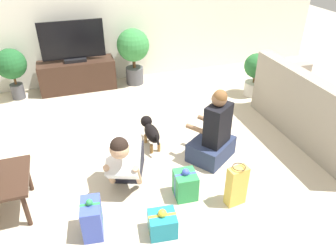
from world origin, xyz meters
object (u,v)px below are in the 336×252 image
object	(u,v)px
gift_box_c	(92,218)
gift_box_b	(162,223)
tv_console	(78,75)
gift_box_a	(185,184)
potted_plant_back_right	(133,50)
person_kneeling	(126,158)
sofa_right	(321,115)
tv	(73,44)
person_sitting	(214,136)
dog	(150,131)
potted_plant_back_left	(11,66)
potted_plant_corner_right	(256,72)
gift_bag_a	(236,186)

from	to	relation	value
gift_box_c	gift_box_b	bearing A→B (deg)	-18.31
gift_box_c	tv_console	bearing A→B (deg)	87.26
tv_console	gift_box_a	xyz separation A→B (m)	(0.81, -3.01, -0.11)
potted_plant_back_right	person_kneeling	distance (m)	2.67
sofa_right	tv	world-z (taller)	tv
potted_plant_back_right	person_sitting	bearing A→B (deg)	-81.10
potted_plant_back_right	gift_box_a	xyz separation A→B (m)	(-0.16, -2.96, -0.47)
dog	gift_box_b	size ratio (longest dim) A/B	2.09
sofa_right	person_sitting	world-z (taller)	person_sitting
sofa_right	potted_plant_back_left	size ratio (longest dim) A/B	2.50
dog	tv_console	bearing A→B (deg)	-72.70
tv_console	potted_plant_corner_right	world-z (taller)	potted_plant_corner_right
sofa_right	potted_plant_corner_right	distance (m)	1.39
gift_box_a	gift_box_b	world-z (taller)	gift_box_a
potted_plant_back_right	person_kneeling	xyz separation A→B (m)	(-0.68, -2.56, -0.29)
dog	potted_plant_corner_right	bearing A→B (deg)	-158.80
dog	gift_bag_a	xyz separation A→B (m)	(0.53, -1.26, 0.01)
sofa_right	tv_console	size ratio (longest dim) A/B	1.66
person_kneeling	person_sitting	bearing A→B (deg)	26.28
dog	gift_box_a	size ratio (longest dim) A/B	1.68
potted_plant_corner_right	gift_bag_a	xyz separation A→B (m)	(-1.47, -2.15, -0.19)
potted_plant_corner_right	gift_box_c	bearing A→B (deg)	-144.08
dog	potted_plant_back_left	bearing A→B (deg)	-51.61
tv	person_kneeling	size ratio (longest dim) A/B	1.28
sofa_right	gift_box_c	bearing A→B (deg)	103.18
sofa_right	person_kneeling	size ratio (longest dim) A/B	2.61
gift_box_a	gift_bag_a	world-z (taller)	gift_bag_a
gift_box_a	gift_box_c	distance (m)	0.98
potted_plant_corner_right	potted_plant_back_left	bearing A→B (deg)	163.91
tv	potted_plant_back_right	bearing A→B (deg)	-2.95
potted_plant_corner_right	gift_bag_a	bearing A→B (deg)	-124.45
gift_box_c	gift_bag_a	size ratio (longest dim) A/B	0.87
tv_console	person_sitting	world-z (taller)	person_sitting
person_kneeling	sofa_right	bearing A→B (deg)	22.99
sofa_right	gift_bag_a	world-z (taller)	sofa_right
gift_bag_a	potted_plant_back_left	bearing A→B (deg)	124.68
potted_plant_corner_right	potted_plant_back_right	bearing A→B (deg)	148.75
potted_plant_corner_right	person_sitting	distance (m)	1.95
gift_box_c	person_kneeling	bearing A→B (deg)	53.13
sofa_right	potted_plant_corner_right	xyz separation A→B (m)	(-0.15, 1.38, 0.09)
potted_plant_back_left	dog	bearing A→B (deg)	-49.04
tv	dog	xyz separation A→B (m)	(0.72, -2.00, -0.59)
sofa_right	tv_console	distance (m)	3.81
tv	potted_plant_back_left	size ratio (longest dim) A/B	1.23
tv_console	person_kneeling	size ratio (longest dim) A/B	1.57
sofa_right	gift_box_a	xyz separation A→B (m)	(-2.06, -0.52, -0.17)
potted_plant_back_left	gift_bag_a	world-z (taller)	potted_plant_back_left
gift_box_a	gift_bag_a	distance (m)	0.51
dog	gift_box_b	world-z (taller)	dog
tv	person_sitting	xyz separation A→B (m)	(1.35, -2.50, -0.48)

